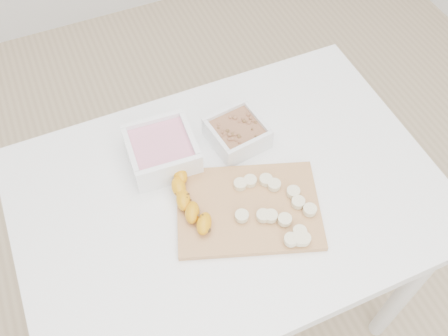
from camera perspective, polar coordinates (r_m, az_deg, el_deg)
name	(u,v)px	position (r m, az deg, el deg)	size (l,w,h in m)	color
ground	(227,303)	(1.86, 0.38, -15.20)	(3.50, 3.50, 0.00)	#C6AD89
table	(229,212)	(1.27, 0.54, -5.08)	(1.00, 0.70, 0.75)	white
bowl_yogurt	(162,150)	(1.22, -7.12, 2.05)	(0.17, 0.17, 0.07)	white
bowl_granola	(237,133)	(1.25, 1.51, 4.03)	(0.15, 0.15, 0.06)	white
cutting_board	(248,208)	(1.15, 2.78, -4.63)	(0.33, 0.23, 0.01)	tan
banana	(190,200)	(1.14, -3.95, -3.72)	(0.05, 0.19, 0.03)	orange
banana_slices	(279,209)	(1.14, 6.27, -4.73)	(0.18, 0.22, 0.02)	beige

